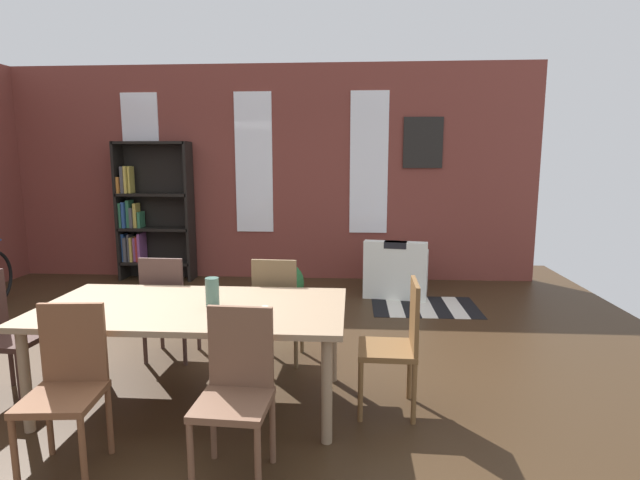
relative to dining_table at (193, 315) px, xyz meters
name	(u,v)px	position (x,y,z in m)	size (l,w,h in m)	color
ground_plane	(172,379)	(-0.33, 0.39, -0.68)	(9.41, 9.41, 0.00)	#362516
back_wall_brick	(255,174)	(-0.33, 4.02, 0.89)	(8.24, 0.12, 3.14)	brown
window_pane_0	(142,163)	(-2.02, 3.95, 1.05)	(0.55, 0.02, 2.04)	white
window_pane_1	(254,163)	(-0.33, 3.95, 1.05)	(0.55, 0.02, 2.04)	white
window_pane_2	(369,163)	(1.36, 3.95, 1.05)	(0.55, 0.02, 2.04)	white
dining_table	(193,315)	(0.00, 0.00, 0.00)	(2.17, 1.10, 0.75)	#8F7559
vase_on_table	(212,292)	(0.14, 0.00, 0.17)	(0.10, 0.10, 0.20)	#4C7266
tealight_candle_0	(265,308)	(0.54, -0.09, 0.08)	(0.04, 0.04, 0.03)	silver
dining_chair_far_right	(277,306)	(0.48, 0.78, -0.17)	(0.42, 0.42, 0.95)	brown
dining_chair_near_left	(67,382)	(-0.49, -0.78, -0.17)	(0.44, 0.44, 0.95)	brown
dining_chair_head_left	(2,332)	(-1.46, 0.00, -0.17)	(0.42, 0.42, 0.95)	#39221D
dining_chair_far_left	(168,304)	(-0.49, 0.78, -0.17)	(0.41, 0.41, 0.95)	#48322C
dining_chair_head_right	(397,342)	(1.46, 0.00, -0.17)	(0.41, 0.41, 0.95)	brown
dining_chair_near_right	(236,387)	(0.49, -0.78, -0.17)	(0.42, 0.42, 0.95)	brown
bookshelf_tall	(149,213)	(-1.88, 3.76, 0.32)	(1.09, 0.33, 2.03)	black
armchair_white	(397,273)	(1.73, 3.15, -0.40)	(0.93, 0.93, 0.75)	white
potted_plant_by_shelf	(283,285)	(0.33, 2.22, -0.35)	(0.49, 0.49, 0.60)	#333338
striped_rug	(425,306)	(2.02, 2.56, -0.67)	(1.27, 0.91, 0.01)	black
framed_picture	(423,143)	(2.13, 3.94, 1.34)	(0.56, 0.03, 0.72)	black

